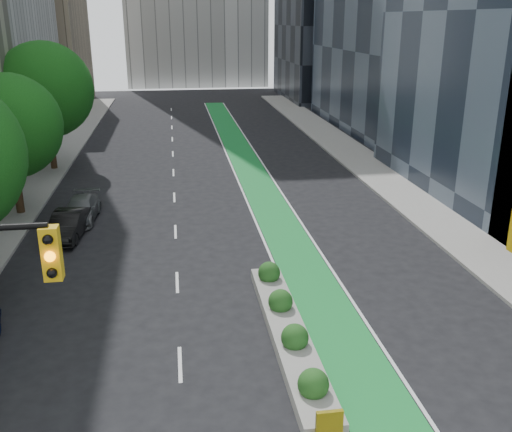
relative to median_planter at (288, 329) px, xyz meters
name	(u,v)px	position (x,y,z in m)	size (l,w,h in m)	color
sidewalk_left	(19,198)	(-13.00, 17.96, -0.30)	(3.60, 90.00, 0.15)	gray
sidewalk_right	(392,183)	(10.60, 17.96, -0.30)	(3.60, 90.00, 0.15)	gray
bike_lane_paint	(250,170)	(1.80, 22.96, -0.37)	(2.20, 70.00, 0.01)	#178334
tree_midfar	(9,126)	(-12.20, 14.96, 4.57)	(5.60, 5.60, 7.76)	black
tree_far	(45,90)	(-12.20, 24.96, 5.32)	(6.60, 6.60, 9.00)	black
median_planter	(288,329)	(0.00, 0.00, 0.00)	(1.20, 10.26, 1.10)	gray
parked_car_left_mid	(68,225)	(-8.97, 10.93, 0.29)	(1.41, 4.04, 1.33)	black
parked_car_left_far	(81,209)	(-8.72, 13.55, 0.24)	(1.70, 4.19, 1.22)	#56595B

